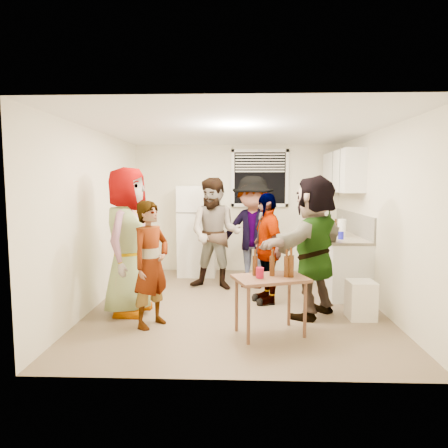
{
  "coord_description": "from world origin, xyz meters",
  "views": [
    {
      "loc": [
        0.03,
        -5.66,
        1.76
      ],
      "look_at": [
        -0.18,
        0.22,
        1.15
      ],
      "focal_mm": 32.0,
      "sensor_mm": 36.0,
      "label": 1
    }
  ],
  "objects_px": {
    "red_cup": "(260,278)",
    "guest_orange": "(312,315)",
    "guest_stripe": "(152,325)",
    "guest_back_left": "(216,288)",
    "trash_bin": "(361,300)",
    "beer_bottle_counter": "(335,236)",
    "wine_bottle": "(329,228)",
    "guest_grey": "(129,313)",
    "guest_back_right": "(252,287)",
    "guest_black": "(266,302)",
    "refrigerator": "(197,231)",
    "blue_cup": "(341,239)",
    "serving_table": "(270,334)",
    "kettle": "(332,233)",
    "beer_bottle_table": "(291,277)"
  },
  "relations": [
    {
      "from": "red_cup",
      "to": "guest_orange",
      "type": "height_order",
      "value": "red_cup"
    },
    {
      "from": "red_cup",
      "to": "guest_stripe",
      "type": "height_order",
      "value": "red_cup"
    },
    {
      "from": "guest_back_left",
      "to": "trash_bin",
      "type": "bearing_deg",
      "value": -24.11
    },
    {
      "from": "beer_bottle_counter",
      "to": "wine_bottle",
      "type": "bearing_deg",
      "value": 82.36
    },
    {
      "from": "guest_grey",
      "to": "guest_back_right",
      "type": "xyz_separation_m",
      "value": [
        1.72,
        1.43,
        0.0
      ]
    },
    {
      "from": "guest_back_right",
      "to": "guest_black",
      "type": "height_order",
      "value": "guest_back_right"
    },
    {
      "from": "wine_bottle",
      "to": "guest_black",
      "type": "relative_size",
      "value": 0.17
    },
    {
      "from": "guest_grey",
      "to": "guest_black",
      "type": "height_order",
      "value": "guest_grey"
    },
    {
      "from": "refrigerator",
      "to": "blue_cup",
      "type": "bearing_deg",
      "value": -31.44
    },
    {
      "from": "refrigerator",
      "to": "guest_orange",
      "type": "distance_m",
      "value": 3.05
    },
    {
      "from": "guest_back_right",
      "to": "guest_orange",
      "type": "height_order",
      "value": "guest_back_right"
    },
    {
      "from": "serving_table",
      "to": "guest_grey",
      "type": "relative_size",
      "value": 0.41
    },
    {
      "from": "kettle",
      "to": "serving_table",
      "type": "bearing_deg",
      "value": -116.46
    },
    {
      "from": "wine_bottle",
      "to": "guest_back_left",
      "type": "xyz_separation_m",
      "value": [
        -2.1,
        -1.04,
        -0.9
      ]
    },
    {
      "from": "refrigerator",
      "to": "trash_bin",
      "type": "height_order",
      "value": "refrigerator"
    },
    {
      "from": "guest_grey",
      "to": "guest_stripe",
      "type": "relative_size",
      "value": 1.27
    },
    {
      "from": "red_cup",
      "to": "guest_black",
      "type": "height_order",
      "value": "red_cup"
    },
    {
      "from": "guest_stripe",
      "to": "red_cup",
      "type": "bearing_deg",
      "value": -70.78
    },
    {
      "from": "blue_cup",
      "to": "guest_orange",
      "type": "xyz_separation_m",
      "value": [
        -0.58,
        -0.9,
        -0.9
      ]
    },
    {
      "from": "kettle",
      "to": "beer_bottle_counter",
      "type": "xyz_separation_m",
      "value": [
        -0.05,
        -0.43,
        0.0
      ]
    },
    {
      "from": "guest_back_right",
      "to": "trash_bin",
      "type": "bearing_deg",
      "value": -33.59
    },
    {
      "from": "refrigerator",
      "to": "guest_orange",
      "type": "height_order",
      "value": "refrigerator"
    },
    {
      "from": "blue_cup",
      "to": "beer_bottle_table",
      "type": "relative_size",
      "value": 0.47
    },
    {
      "from": "beer_bottle_counter",
      "to": "guest_orange",
      "type": "xyz_separation_m",
      "value": [
        -0.58,
        -1.23,
        -0.9
      ]
    },
    {
      "from": "refrigerator",
      "to": "guest_grey",
      "type": "distance_m",
      "value": 2.57
    },
    {
      "from": "refrigerator",
      "to": "beer_bottle_table",
      "type": "distance_m",
      "value": 3.33
    },
    {
      "from": "guest_back_right",
      "to": "guest_black",
      "type": "xyz_separation_m",
      "value": [
        0.18,
        -0.87,
        0.0
      ]
    },
    {
      "from": "serving_table",
      "to": "guest_back_left",
      "type": "relative_size",
      "value": 0.44
    },
    {
      "from": "blue_cup",
      "to": "guest_stripe",
      "type": "bearing_deg",
      "value": -152.81
    },
    {
      "from": "trash_bin",
      "to": "guest_orange",
      "type": "relative_size",
      "value": 0.27
    },
    {
      "from": "beer_bottle_table",
      "to": "refrigerator",
      "type": "bearing_deg",
      "value": 114.65
    },
    {
      "from": "serving_table",
      "to": "guest_black",
      "type": "xyz_separation_m",
      "value": [
        0.05,
        1.26,
        0.0
      ]
    },
    {
      "from": "blue_cup",
      "to": "guest_back_left",
      "type": "distance_m",
      "value": 2.18
    },
    {
      "from": "kettle",
      "to": "red_cup",
      "type": "relative_size",
      "value": 2.19
    },
    {
      "from": "red_cup",
      "to": "guest_orange",
      "type": "distance_m",
      "value": 1.26
    },
    {
      "from": "guest_stripe",
      "to": "guest_black",
      "type": "distance_m",
      "value": 1.8
    },
    {
      "from": "kettle",
      "to": "guest_black",
      "type": "relative_size",
      "value": 0.16
    },
    {
      "from": "kettle",
      "to": "serving_table",
      "type": "distance_m",
      "value": 2.82
    },
    {
      "from": "guest_grey",
      "to": "guest_orange",
      "type": "height_order",
      "value": "guest_grey"
    },
    {
      "from": "refrigerator",
      "to": "red_cup",
      "type": "relative_size",
      "value": 14.25
    },
    {
      "from": "kettle",
      "to": "guest_back_left",
      "type": "distance_m",
      "value": 2.22
    },
    {
      "from": "blue_cup",
      "to": "guest_stripe",
      "type": "distance_m",
      "value": 3.09
    },
    {
      "from": "kettle",
      "to": "beer_bottle_counter",
      "type": "height_order",
      "value": "kettle"
    },
    {
      "from": "wine_bottle",
      "to": "guest_orange",
      "type": "relative_size",
      "value": 0.14
    },
    {
      "from": "beer_bottle_counter",
      "to": "serving_table",
      "type": "distance_m",
      "value": 2.44
    },
    {
      "from": "serving_table",
      "to": "guest_orange",
      "type": "xyz_separation_m",
      "value": [
        0.62,
        0.7,
        0.0
      ]
    },
    {
      "from": "refrigerator",
      "to": "beer_bottle_counter",
      "type": "height_order",
      "value": "refrigerator"
    },
    {
      "from": "trash_bin",
      "to": "guest_grey",
      "type": "height_order",
      "value": "trash_bin"
    },
    {
      "from": "trash_bin",
      "to": "wine_bottle",
      "type": "bearing_deg",
      "value": 87.1
    },
    {
      "from": "beer_bottle_counter",
      "to": "blue_cup",
      "type": "bearing_deg",
      "value": -90.0
    }
  ]
}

